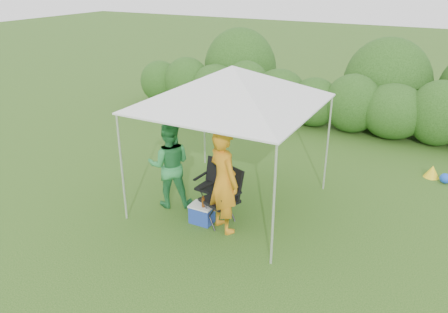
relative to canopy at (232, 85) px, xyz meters
The scene contains 10 objects.
ground 2.51m from the canopy, 90.00° to the right, with size 70.00×70.00×0.00m, color #39601E.
hedge 5.74m from the canopy, 90.00° to the left, with size 12.85×1.53×1.80m.
canopy is the anchor object (origin of this frame).
chair_right 1.99m from the canopy, 74.01° to the right, with size 0.81×0.78×1.09m.
chair_left 1.95m from the canopy, 139.08° to the right, with size 0.64×0.58×0.97m.
man 1.78m from the canopy, 70.98° to the right, with size 0.71×0.47×1.95m, color orange.
woman 2.00m from the canopy, 149.35° to the right, with size 0.86×0.67×1.76m, color #2C8945.
cooler 2.47m from the canopy, 98.55° to the right, with size 0.44×0.32×0.37m.
bottle 2.21m from the canopy, 94.75° to the right, with size 0.06×0.06×0.23m, color #592D0C.
lawn_toy 5.37m from the canopy, 41.53° to the left, with size 0.58×0.48×0.29m.
Camera 1 is at (3.59, -6.55, 4.41)m, focal length 35.00 mm.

